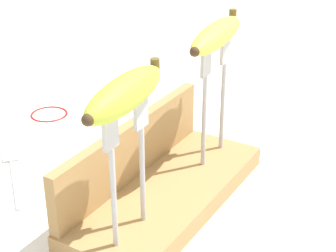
{
  "coord_description": "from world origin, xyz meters",
  "views": [
    {
      "loc": [
        -0.6,
        -0.36,
        0.48
      ],
      "look_at": [
        0.0,
        0.0,
        0.13
      ],
      "focal_mm": 59.99,
      "sensor_mm": 36.0,
      "label": 1
    }
  ],
  "objects_px": {
    "banana_raised_left": "(125,93)",
    "wire_coil": "(49,113)",
    "fork_stand_right": "(214,93)",
    "fork_stand_left": "(128,162)",
    "banana_raised_right": "(217,35)",
    "fork_fallen_near": "(12,170)"
  },
  "relations": [
    {
      "from": "banana_raised_left",
      "to": "wire_coil",
      "type": "distance_m",
      "value": 0.52
    },
    {
      "from": "fork_stand_right",
      "to": "wire_coil",
      "type": "bearing_deg",
      "value": 85.08
    },
    {
      "from": "banana_raised_left",
      "to": "wire_coil",
      "type": "xyz_separation_m",
      "value": [
        0.27,
        0.38,
        -0.22
      ]
    },
    {
      "from": "fork_stand_left",
      "to": "fork_stand_right",
      "type": "xyz_separation_m",
      "value": [
        0.24,
        0.0,
        0.01
      ]
    },
    {
      "from": "banana_raised_right",
      "to": "fork_stand_right",
      "type": "bearing_deg",
      "value": 5.95
    },
    {
      "from": "fork_stand_right",
      "to": "banana_raised_right",
      "type": "xyz_separation_m",
      "value": [
        -0.0,
        -0.0,
        0.09
      ]
    },
    {
      "from": "fork_stand_left",
      "to": "banana_raised_right",
      "type": "bearing_deg",
      "value": -0.0
    },
    {
      "from": "fork_stand_left",
      "to": "fork_fallen_near",
      "type": "height_order",
      "value": "fork_stand_left"
    },
    {
      "from": "fork_fallen_near",
      "to": "wire_coil",
      "type": "xyz_separation_m",
      "value": [
        0.2,
        0.1,
        -0.0
      ]
    },
    {
      "from": "fork_stand_left",
      "to": "banana_raised_left",
      "type": "height_order",
      "value": "banana_raised_left"
    },
    {
      "from": "fork_stand_left",
      "to": "banana_raised_right",
      "type": "relative_size",
      "value": 0.95
    },
    {
      "from": "fork_stand_right",
      "to": "banana_raised_left",
      "type": "height_order",
      "value": "banana_raised_left"
    },
    {
      "from": "fork_stand_right",
      "to": "banana_raised_right",
      "type": "bearing_deg",
      "value": -174.05
    },
    {
      "from": "banana_raised_left",
      "to": "banana_raised_right",
      "type": "height_order",
      "value": "banana_raised_right"
    },
    {
      "from": "fork_stand_right",
      "to": "banana_raised_right",
      "type": "relative_size",
      "value": 1.01
    },
    {
      "from": "fork_fallen_near",
      "to": "banana_raised_left",
      "type": "bearing_deg",
      "value": -103.57
    },
    {
      "from": "fork_stand_left",
      "to": "fork_fallen_near",
      "type": "bearing_deg",
      "value": 76.44
    },
    {
      "from": "fork_stand_right",
      "to": "banana_raised_left",
      "type": "distance_m",
      "value": 0.25
    },
    {
      "from": "banana_raised_left",
      "to": "wire_coil",
      "type": "relative_size",
      "value": 2.27
    },
    {
      "from": "fork_stand_left",
      "to": "fork_fallen_near",
      "type": "relative_size",
      "value": 1.15
    },
    {
      "from": "banana_raised_left",
      "to": "banana_raised_right",
      "type": "xyz_separation_m",
      "value": [
        0.24,
        -0.0,
        0.01
      ]
    },
    {
      "from": "fork_fallen_near",
      "to": "fork_stand_right",
      "type": "bearing_deg",
      "value": -59.27
    }
  ]
}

